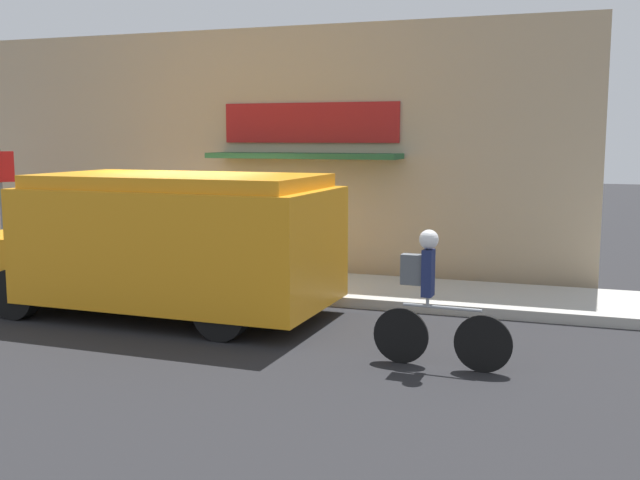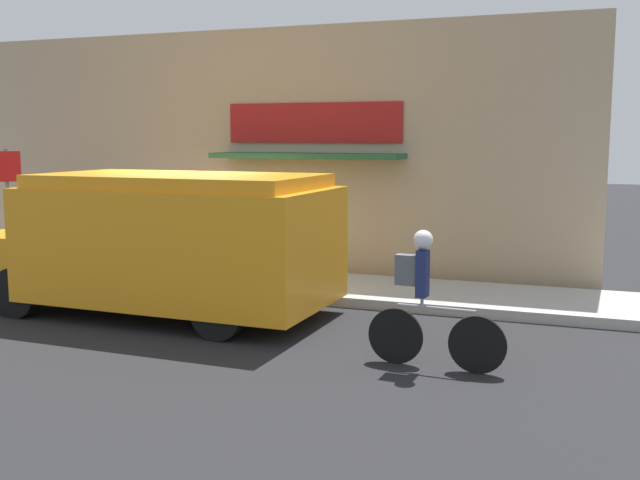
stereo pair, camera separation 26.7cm
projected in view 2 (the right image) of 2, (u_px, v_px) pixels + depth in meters
ground_plane at (197, 295)px, 12.83m from camera, size 70.00×70.00×0.00m
sidewalk at (225, 280)px, 13.79m from camera, size 28.00×2.08×0.16m
storefront at (259, 152)px, 14.79m from camera, size 13.03×0.99×4.78m
school_bus at (165, 241)px, 11.37m from camera, size 5.62×2.89×2.15m
cyclist at (426, 300)px, 8.74m from camera, size 1.65×0.23×1.63m
stop_sign_post at (7, 187)px, 14.80m from camera, size 0.45×0.45×2.31m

